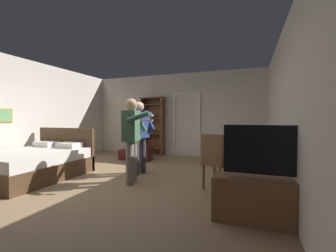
% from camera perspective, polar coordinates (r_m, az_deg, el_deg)
% --- Properties ---
extents(ground_plane, '(7.09, 7.09, 0.00)m').
position_cam_1_polar(ground_plane, '(4.71, -11.59, -13.58)').
color(ground_plane, '#997A56').
extents(wall_back, '(6.08, 0.12, 2.76)m').
position_cam_1_polar(wall_back, '(7.52, 1.72, 2.96)').
color(wall_back, silver).
rests_on(wall_back, ground_plane).
extents(wall_left, '(0.15, 6.68, 2.76)m').
position_cam_1_polar(wall_left, '(6.62, -34.17, 2.72)').
color(wall_left, silver).
rests_on(wall_left, ground_plane).
extents(wall_right, '(0.12, 6.68, 2.76)m').
position_cam_1_polar(wall_right, '(3.88, 28.92, 3.52)').
color(wall_right, silver).
rests_on(wall_right, ground_plane).
extents(doorway_frame, '(0.93, 0.08, 2.13)m').
position_cam_1_polar(doorway_frame, '(7.31, 4.84, 1.72)').
color(doorway_frame, white).
rests_on(doorway_frame, ground_plane).
extents(bed, '(1.68, 2.00, 1.02)m').
position_cam_1_polar(bed, '(5.56, -31.56, -8.22)').
color(bed, '#4C331E').
rests_on(bed, ground_plane).
extents(bookshelf, '(0.80, 0.32, 1.97)m').
position_cam_1_polar(bookshelf, '(7.57, -3.91, 0.46)').
color(bookshelf, brown).
rests_on(bookshelf, ground_plane).
extents(tv_flatscreen, '(1.27, 0.40, 1.18)m').
position_cam_1_polar(tv_flatscreen, '(3.00, 24.41, -16.14)').
color(tv_flatscreen, brown).
rests_on(tv_flatscreen, ground_plane).
extents(side_table, '(0.67, 0.67, 0.70)m').
position_cam_1_polar(side_table, '(3.87, 19.51, -9.87)').
color(side_table, brown).
rests_on(side_table, ground_plane).
extents(laptop, '(0.39, 0.40, 0.16)m').
position_cam_1_polar(laptop, '(3.78, 19.26, -5.86)').
color(laptop, black).
rests_on(laptop, side_table).
extents(bottle_on_table, '(0.06, 0.06, 0.29)m').
position_cam_1_polar(bottle_on_table, '(3.73, 21.71, -4.90)').
color(bottle_on_table, '#3F4E1D').
rests_on(bottle_on_table, side_table).
extents(wooden_chair, '(0.56, 0.56, 0.99)m').
position_cam_1_polar(wooden_chair, '(3.92, 12.12, -8.57)').
color(wooden_chair, brown).
rests_on(wooden_chair, ground_plane).
extents(person_blue_shirt, '(0.70, 0.61, 1.64)m').
position_cam_1_polar(person_blue_shirt, '(4.30, -9.39, -2.21)').
color(person_blue_shirt, gray).
rests_on(person_blue_shirt, ground_plane).
extents(person_striped_shirt, '(0.68, 0.69, 1.63)m').
position_cam_1_polar(person_striped_shirt, '(4.97, -7.44, -1.60)').
color(person_striped_shirt, '#333338').
rests_on(person_striped_shirt, ground_plane).
extents(suitcase_dark, '(0.50, 0.36, 0.45)m').
position_cam_1_polar(suitcase_dark, '(6.59, -6.53, -7.04)').
color(suitcase_dark, '#4C1919').
rests_on(suitcase_dark, ground_plane).
extents(suitcase_small, '(0.61, 0.45, 0.30)m').
position_cam_1_polar(suitcase_small, '(6.84, -10.11, -7.34)').
color(suitcase_small, '#4C1919').
rests_on(suitcase_small, ground_plane).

